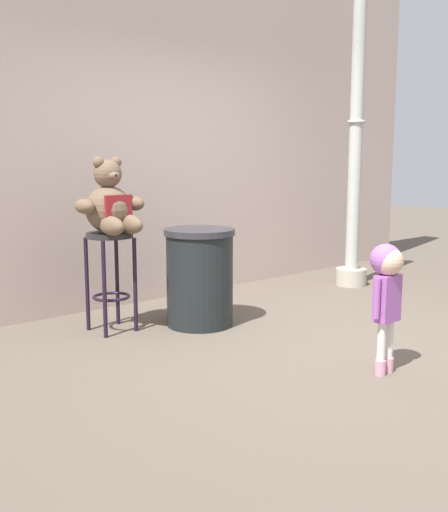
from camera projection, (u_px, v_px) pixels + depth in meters
The scene contains 7 objects.
ground_plane at pixel (330, 350), 4.32m from camera, with size 24.00×24.00×0.00m, color brown.
building_wall at pixel (147, 90), 5.72m from camera, with size 7.70×0.30×3.98m, color #B7A195.
bar_stool_with_teddy at pixel (110, 262), 4.74m from camera, with size 0.36×0.36×0.79m.
teddy_bear at pixel (111, 206), 4.65m from camera, with size 0.56×0.51×0.58m.
child_walking at pixel (387, 280), 3.77m from camera, with size 0.26×0.21×0.83m.
trash_bin at pixel (200, 277), 4.93m from camera, with size 0.57×0.57×0.80m.
lamppost at pixel (355, 173), 6.36m from camera, with size 0.32×0.32×2.99m.
Camera 1 is at (-3.29, -2.66, 1.36)m, focal length 42.53 mm.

